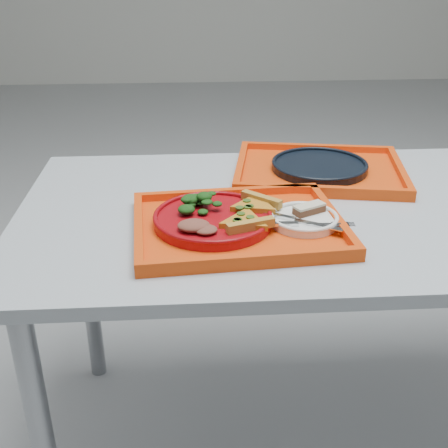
# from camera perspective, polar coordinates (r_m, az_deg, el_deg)

# --- Properties ---
(ground) EXTENTS (10.00, 10.00, 0.00)m
(ground) POSITION_cam_1_polar(r_m,az_deg,el_deg) (1.83, 10.37, -20.05)
(ground) COLOR gray
(ground) RESTS_ON ground
(table) EXTENTS (1.60, 0.80, 0.75)m
(table) POSITION_cam_1_polar(r_m,az_deg,el_deg) (1.42, 12.52, -0.77)
(table) COLOR #A3ADB7
(table) RESTS_ON ground
(tray_main) EXTENTS (0.48, 0.38, 0.01)m
(tray_main) POSITION_cam_1_polar(r_m,az_deg,el_deg) (1.23, 1.45, -0.38)
(tray_main) COLOR #DA3E0B
(tray_main) RESTS_ON table
(tray_far) EXTENTS (0.50, 0.42, 0.01)m
(tray_far) POSITION_cam_1_polar(r_m,az_deg,el_deg) (1.57, 9.62, 5.26)
(tray_far) COLOR #DA3E0B
(tray_far) RESTS_ON table
(dinner_plate) EXTENTS (0.26, 0.26, 0.02)m
(dinner_plate) POSITION_cam_1_polar(r_m,az_deg,el_deg) (1.23, -1.14, 0.38)
(dinner_plate) COLOR maroon
(dinner_plate) RESTS_ON tray_main
(side_plate) EXTENTS (0.15, 0.15, 0.01)m
(side_plate) POSITION_cam_1_polar(r_m,az_deg,el_deg) (1.25, 8.11, 0.35)
(side_plate) COLOR white
(side_plate) RESTS_ON tray_main
(navy_plate) EXTENTS (0.26, 0.26, 0.02)m
(navy_plate) POSITION_cam_1_polar(r_m,az_deg,el_deg) (1.57, 9.66, 5.74)
(navy_plate) COLOR black
(navy_plate) RESTS_ON tray_far
(pizza_slice_a) EXTENTS (0.14, 0.15, 0.02)m
(pizza_slice_a) POSITION_cam_1_polar(r_m,az_deg,el_deg) (1.19, 2.12, 0.46)
(pizza_slice_a) COLOR gold
(pizza_slice_a) RESTS_ON dinner_plate
(pizza_slice_b) EXTENTS (0.15, 0.16, 0.02)m
(pizza_slice_b) POSITION_cam_1_polar(r_m,az_deg,el_deg) (1.27, 3.06, 2.08)
(pizza_slice_b) COLOR gold
(pizza_slice_b) RESTS_ON dinner_plate
(salad_heap) EXTENTS (0.09, 0.08, 0.04)m
(salad_heap) POSITION_cam_1_polar(r_m,az_deg,el_deg) (1.26, -2.32, 2.48)
(salad_heap) COLOR black
(salad_heap) RESTS_ON dinner_plate
(meat_portion) EXTENTS (0.07, 0.05, 0.02)m
(meat_portion) POSITION_cam_1_polar(r_m,az_deg,el_deg) (1.16, -3.10, -0.15)
(meat_portion) COLOR brown
(meat_portion) RESTS_ON dinner_plate
(dessert_bar) EXTENTS (0.08, 0.06, 0.02)m
(dessert_bar) POSITION_cam_1_polar(r_m,az_deg,el_deg) (1.26, 8.65, 1.54)
(dessert_bar) COLOR #462517
(dessert_bar) RESTS_ON side_plate
(knife) EXTENTS (0.17, 0.11, 0.01)m
(knife) POSITION_cam_1_polar(r_m,az_deg,el_deg) (1.22, 7.91, 0.33)
(knife) COLOR silver
(knife) RESTS_ON side_plate
(fork) EXTENTS (0.19, 0.03, 0.01)m
(fork) POSITION_cam_1_polar(r_m,az_deg,el_deg) (1.21, 8.27, 0.01)
(fork) COLOR silver
(fork) RESTS_ON side_plate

